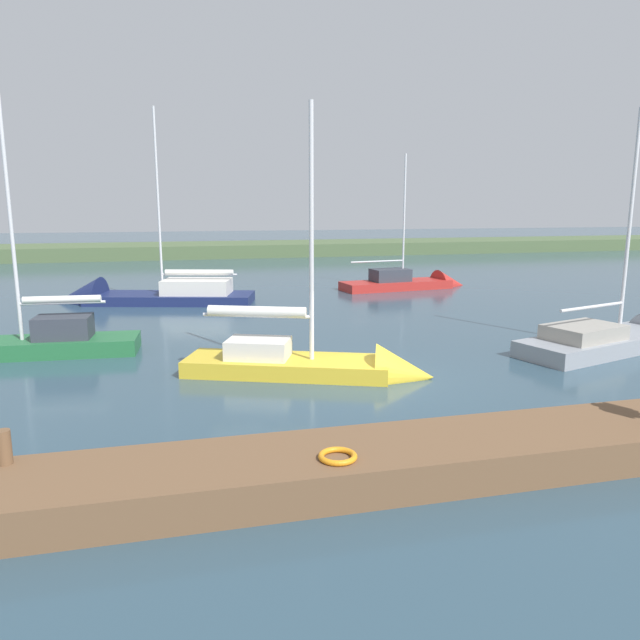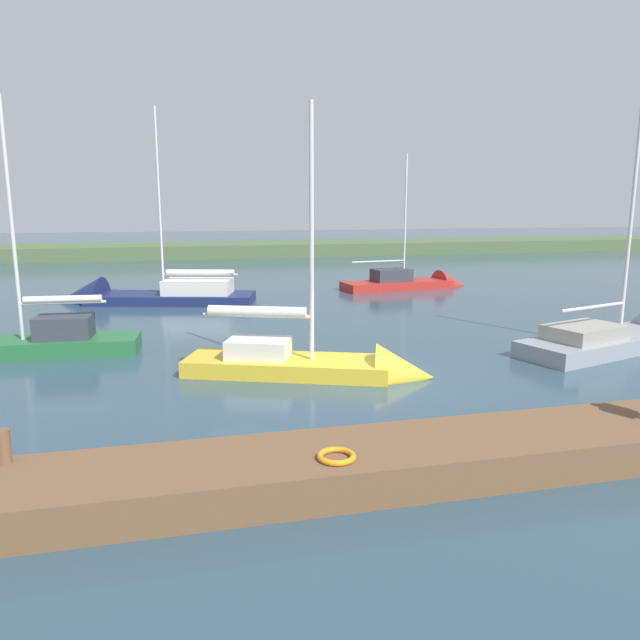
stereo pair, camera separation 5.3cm
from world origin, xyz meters
TOP-DOWN VIEW (x-y plane):
  - ground_plane at (0.00, 0.00)m, footprint 200.00×200.00m
  - far_shoreline at (0.00, -43.46)m, footprint 180.00×8.00m
  - dock_pier at (0.00, 5.88)m, footprint 21.22×2.06m
  - mooring_post_near at (8.06, 5.16)m, footprint 0.24×0.24m
  - life_ring_buoy at (2.71, 6.29)m, footprint 0.66×0.66m
  - sailboat_far_right at (10.30, -5.47)m, footprint 7.04×2.19m
  - sailboat_near_dock at (7.04, -15.68)m, footprint 10.29×5.09m
  - sailboat_mid_channel at (1.14, -0.84)m, footprint 7.36×4.31m
  - sailboat_behind_pier at (-8.60, -17.38)m, footprint 8.10×2.97m
  - sailboat_inner_slip at (-9.91, -1.76)m, footprint 8.33×4.32m

SIDE VIEW (x-z plane):
  - ground_plane at x=0.00m, z-range 0.00..0.00m
  - far_shoreline at x=0.00m, z-range -1.20..1.20m
  - sailboat_behind_pier at x=-8.60m, z-range -4.25..4.47m
  - sailboat_inner_slip at x=-9.91m, z-range -4.35..4.60m
  - sailboat_near_dock at x=7.04m, z-range -5.24..5.52m
  - sailboat_far_right at x=10.30m, z-range -4.35..4.69m
  - sailboat_mid_channel at x=1.14m, z-range -4.06..4.42m
  - dock_pier at x=0.00m, z-range 0.00..0.68m
  - life_ring_buoy at x=2.71m, z-range 0.68..0.78m
  - mooring_post_near at x=8.06m, z-range 0.68..1.26m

